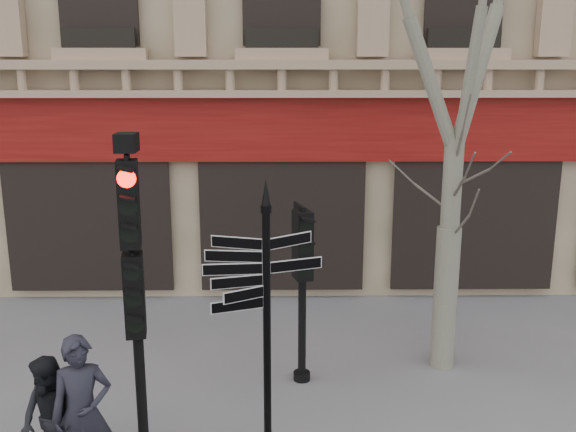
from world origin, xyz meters
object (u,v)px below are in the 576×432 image
fingerpost (267,275)px  traffic_signal_main (133,261)px  pedestrian_b (50,421)px  pedestrian_a (82,413)px  traffic_signal_secondary (302,264)px

fingerpost → traffic_signal_main: size_ratio=0.87×
traffic_signal_main → pedestrian_b: (-0.96, -0.53, -1.81)m
traffic_signal_main → pedestrian_a: bearing=-141.6°
pedestrian_b → fingerpost: bearing=47.2°
pedestrian_b → pedestrian_a: bearing=23.9°
fingerpost → traffic_signal_secondary: (0.50, 1.92, -0.48)m
fingerpost → traffic_signal_secondary: size_ratio=1.30×
traffic_signal_secondary → pedestrian_a: 3.80m
pedestrian_a → pedestrian_b: size_ratio=1.19×
fingerpost → pedestrian_b: fingerpost is taller
traffic_signal_main → pedestrian_b: bearing=-160.7°
fingerpost → traffic_signal_secondary: fingerpost is taller
pedestrian_a → fingerpost: bearing=-1.2°
traffic_signal_main → pedestrian_a: size_ratio=2.18×
fingerpost → traffic_signal_main: 1.60m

